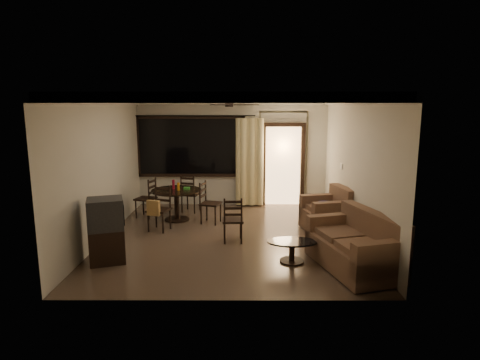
{
  "coord_description": "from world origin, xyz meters",
  "views": [
    {
      "loc": [
        0.23,
        -7.85,
        2.62
      ],
      "look_at": [
        0.21,
        0.2,
        1.14
      ],
      "focal_mm": 30.0,
      "sensor_mm": 36.0,
      "label": 1
    }
  ],
  "objects_px": {
    "armchair": "(329,213)",
    "side_chair": "(233,228)",
    "dining_table": "(177,196)",
    "dining_chair_east": "(210,211)",
    "dining_chair_west": "(146,205)",
    "tv_cabinet": "(107,230)",
    "dining_chair_north": "(191,201)",
    "sofa": "(357,247)",
    "dining_chair_south": "(159,217)",
    "coffee_table": "(292,248)"
  },
  "relations": [
    {
      "from": "coffee_table",
      "to": "dining_chair_south",
      "type": "bearing_deg",
      "value": 146.15
    },
    {
      "from": "dining_chair_south",
      "to": "dining_chair_north",
      "type": "distance_m",
      "value": 1.64
    },
    {
      "from": "dining_chair_east",
      "to": "dining_chair_north",
      "type": "xyz_separation_m",
      "value": [
        -0.57,
        1.0,
        0.0
      ]
    },
    {
      "from": "dining_chair_north",
      "to": "sofa",
      "type": "bearing_deg",
      "value": 148.11
    },
    {
      "from": "dining_chair_north",
      "to": "tv_cabinet",
      "type": "relative_size",
      "value": 0.86
    },
    {
      "from": "dining_chair_east",
      "to": "dining_chair_north",
      "type": "height_order",
      "value": "same"
    },
    {
      "from": "dining_chair_west",
      "to": "tv_cabinet",
      "type": "bearing_deg",
      "value": 16.76
    },
    {
      "from": "dining_table",
      "to": "sofa",
      "type": "relative_size",
      "value": 0.61
    },
    {
      "from": "sofa",
      "to": "armchair",
      "type": "xyz_separation_m",
      "value": [
        -0.01,
        2.03,
        0.01
      ]
    },
    {
      "from": "dining_table",
      "to": "dining_chair_north",
      "type": "distance_m",
      "value": 0.84
    },
    {
      "from": "dining_chair_west",
      "to": "dining_chair_east",
      "type": "distance_m",
      "value": 1.64
    },
    {
      "from": "dining_chair_north",
      "to": "dining_chair_east",
      "type": "bearing_deg",
      "value": 136.76
    },
    {
      "from": "sofa",
      "to": "coffee_table",
      "type": "bearing_deg",
      "value": 149.31
    },
    {
      "from": "coffee_table",
      "to": "side_chair",
      "type": "height_order",
      "value": "side_chair"
    },
    {
      "from": "dining_chair_east",
      "to": "dining_chair_south",
      "type": "distance_m",
      "value": 1.2
    },
    {
      "from": "tv_cabinet",
      "to": "side_chair",
      "type": "xyz_separation_m",
      "value": [
        2.12,
        1.03,
        -0.28
      ]
    },
    {
      "from": "sofa",
      "to": "side_chair",
      "type": "distance_m",
      "value": 2.44
    },
    {
      "from": "dining_chair_north",
      "to": "coffee_table",
      "type": "xyz_separation_m",
      "value": [
        2.14,
        -3.33,
        -0.03
      ]
    },
    {
      "from": "dining_chair_south",
      "to": "dining_chair_north",
      "type": "height_order",
      "value": "same"
    },
    {
      "from": "dining_chair_west",
      "to": "sofa",
      "type": "xyz_separation_m",
      "value": [
        4.15,
        -3.1,
        0.08
      ]
    },
    {
      "from": "dining_chair_west",
      "to": "tv_cabinet",
      "type": "relative_size",
      "value": 0.86
    },
    {
      "from": "tv_cabinet",
      "to": "coffee_table",
      "type": "height_order",
      "value": "tv_cabinet"
    },
    {
      "from": "dining_table",
      "to": "dining_chair_east",
      "type": "height_order",
      "value": "dining_chair_east"
    },
    {
      "from": "sofa",
      "to": "dining_chair_south",
      "type": "bearing_deg",
      "value": 135.43
    },
    {
      "from": "dining_chair_north",
      "to": "dining_chair_west",
      "type": "bearing_deg",
      "value": 43.91
    },
    {
      "from": "side_chair",
      "to": "armchair",
      "type": "bearing_deg",
      "value": -164.33
    },
    {
      "from": "dining_table",
      "to": "armchair",
      "type": "bearing_deg",
      "value": -13.81
    },
    {
      "from": "armchair",
      "to": "side_chair",
      "type": "relative_size",
      "value": 1.2
    },
    {
      "from": "dining_table",
      "to": "armchair",
      "type": "height_order",
      "value": "armchair"
    },
    {
      "from": "dining_table",
      "to": "sofa",
      "type": "distance_m",
      "value": 4.43
    },
    {
      "from": "dining_chair_east",
      "to": "sofa",
      "type": "height_order",
      "value": "dining_chair_east"
    },
    {
      "from": "armchair",
      "to": "side_chair",
      "type": "bearing_deg",
      "value": -173.06
    },
    {
      "from": "dining_chair_east",
      "to": "dining_table",
      "type": "bearing_deg",
      "value": 89.92
    },
    {
      "from": "dining_table",
      "to": "dining_chair_east",
      "type": "xyz_separation_m",
      "value": [
        0.8,
        -0.24,
        -0.29
      ]
    },
    {
      "from": "tv_cabinet",
      "to": "sofa",
      "type": "xyz_separation_m",
      "value": [
        4.16,
        -0.29,
        -0.19
      ]
    },
    {
      "from": "dining_table",
      "to": "dining_chair_south",
      "type": "xyz_separation_m",
      "value": [
        -0.25,
        -0.82,
        -0.26
      ]
    },
    {
      "from": "dining_chair_south",
      "to": "armchair",
      "type": "height_order",
      "value": "dining_chair_south"
    },
    {
      "from": "dining_chair_east",
      "to": "dining_chair_south",
      "type": "height_order",
      "value": "same"
    },
    {
      "from": "dining_chair_west",
      "to": "dining_chair_south",
      "type": "relative_size",
      "value": 1.0
    },
    {
      "from": "dining_chair_south",
      "to": "dining_chair_north",
      "type": "relative_size",
      "value": 1.0
    },
    {
      "from": "sofa",
      "to": "armchair",
      "type": "distance_m",
      "value": 2.03
    },
    {
      "from": "armchair",
      "to": "dining_table",
      "type": "bearing_deg",
      "value": 154.14
    },
    {
      "from": "dining_chair_south",
      "to": "coffee_table",
      "type": "bearing_deg",
      "value": -16.88
    },
    {
      "from": "armchair",
      "to": "dining_chair_north",
      "type": "bearing_deg",
      "value": 141.26
    },
    {
      "from": "dining_chair_west",
      "to": "coffee_table",
      "type": "xyz_separation_m",
      "value": [
        3.14,
        -2.82,
        -0.03
      ]
    },
    {
      "from": "dining_chair_west",
      "to": "dining_chair_south",
      "type": "xyz_separation_m",
      "value": [
        0.52,
        -1.06,
        0.02
      ]
    },
    {
      "from": "tv_cabinet",
      "to": "dining_chair_east",
      "type": "bearing_deg",
      "value": 37.45
    },
    {
      "from": "sofa",
      "to": "armchair",
      "type": "bearing_deg",
      "value": 74.89
    },
    {
      "from": "sofa",
      "to": "armchair",
      "type": "height_order",
      "value": "armchair"
    },
    {
      "from": "sofa",
      "to": "tv_cabinet",
      "type": "bearing_deg",
      "value": 160.68
    }
  ]
}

